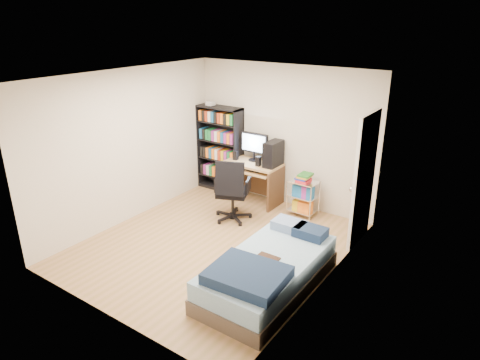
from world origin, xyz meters
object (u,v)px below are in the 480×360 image
Objects in this scene: office_chair at (232,201)px; bed at (268,271)px; computer_desk at (259,166)px; media_shelf at (220,148)px.

office_chair reaches higher than bed.
computer_desk is at bearing 124.68° from bed.
computer_desk is (0.97, -0.10, -0.16)m from media_shelf.
media_shelf reaches higher than bed.
computer_desk reaches higher than office_chair.
computer_desk is 0.97m from office_chair.
media_shelf is 1.51m from office_chair.
media_shelf reaches higher than computer_desk.
bed is (2.53, -2.35, -0.60)m from media_shelf.
computer_desk reaches higher than bed.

